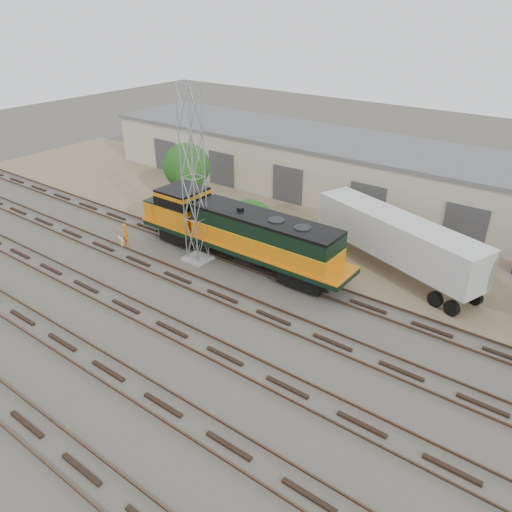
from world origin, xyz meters
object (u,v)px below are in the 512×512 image
Objects in this scene: locomotive at (237,231)px; signal_tower at (194,181)px; worker at (126,234)px; semi_trailer at (400,240)px.

locomotive is 4.68m from signal_tower.
worker is (-8.62, -3.06, -1.51)m from locomotive.
locomotive reaches higher than worker.
locomotive is at bearing 31.79° from signal_tower.
signal_tower is (-2.49, -1.55, 3.65)m from locomotive.
semi_trailer is at bearing 28.29° from signal_tower.
worker is at bearing -136.21° from semi_trailer.
locomotive is 1.30× the size of semi_trailer.
locomotive is 9.27m from worker.
semi_trailer reaches higher than worker.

